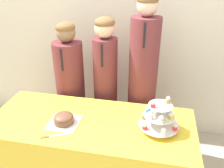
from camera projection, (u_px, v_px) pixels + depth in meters
The scene contains 8 objects.
wall_back at pixel (115, 19), 2.60m from camera, with size 9.00×0.06×2.70m.
table at pixel (92, 154), 2.14m from camera, with size 1.71×0.72×0.72m.
round_cake at pixel (64, 119), 1.93m from camera, with size 0.24×0.24×0.09m.
cake_knife at pixel (50, 136), 1.80m from camera, with size 0.21×0.11×0.01m.
cupcake_stand at pixel (159, 116), 1.82m from camera, with size 0.31×0.31×0.28m.
student_0 at pixel (71, 91), 2.55m from camera, with size 0.30×0.31×1.40m.
student_1 at pixel (106, 89), 2.46m from camera, with size 0.24×0.25×1.46m.
student_2 at pixel (142, 86), 2.35m from camera, with size 0.28×0.28×1.67m.
Camera 1 is at (0.50, -1.19, 1.89)m, focal length 38.00 mm.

